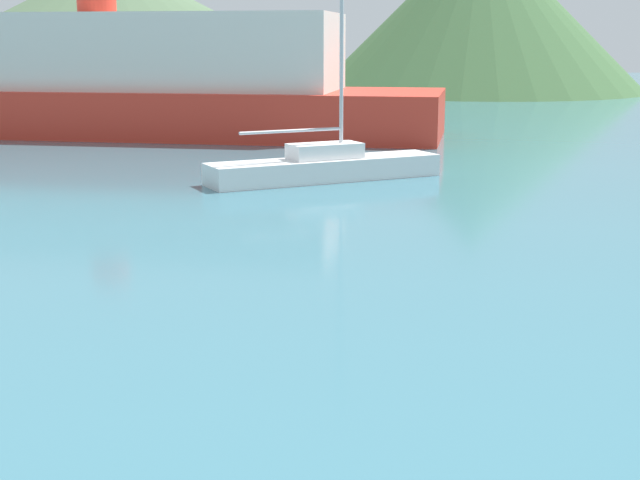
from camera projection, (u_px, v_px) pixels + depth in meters
sailboat_inner at (325, 166)px, 27.38m from camera, size 7.23×4.96×7.85m
ferry_distant at (101, 81)px, 40.66m from camera, size 31.64×10.71×6.98m
hill_central at (115, 24)px, 79.28m from camera, size 44.73×44.73×11.19m
hill_east at (479, 9)px, 73.51m from camera, size 27.26×27.26×13.37m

